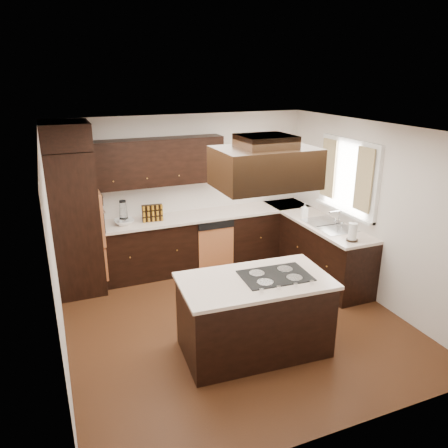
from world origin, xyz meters
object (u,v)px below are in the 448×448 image
Objects in this scene: island at (254,317)px; range_hood at (265,167)px; oven_column at (75,223)px; spice_rack at (152,213)px.

range_hood reaches higher than island.
spice_rack is at bearing 2.90° from oven_column.
spice_rack is (-0.59, 2.43, 0.61)m from island.
oven_column is at bearing 129.73° from island.
oven_column is 2.02× the size of range_hood.
range_hood is at bearing -65.25° from spice_rack.
island is 1.73m from range_hood.
island is 1.56× the size of range_hood.
spice_rack is at bearing 107.17° from island.
island is 2.57m from spice_rack.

